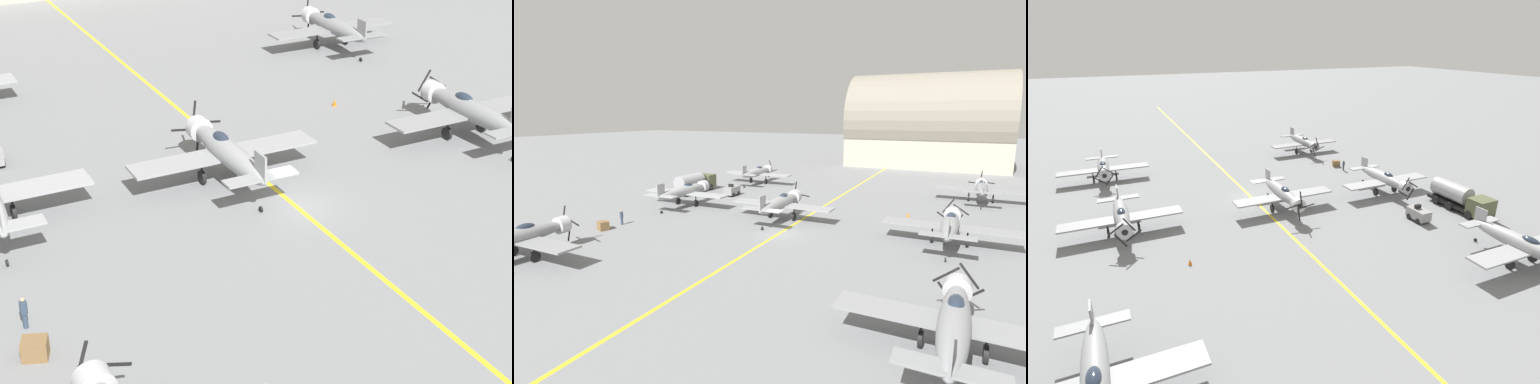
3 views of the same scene
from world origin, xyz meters
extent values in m
plane|color=slate|center=(0.00, 0.00, 0.00)|extent=(400.00, 400.00, 0.00)
cube|color=yellow|center=(0.00, 0.00, 0.00)|extent=(0.30, 160.00, 0.01)
ellipsoid|color=gray|center=(15.62, 3.16, 2.05)|extent=(1.50, 9.50, 1.42)
cylinder|color=#B7B7BC|center=(15.62, 7.61, 2.05)|extent=(1.57, 0.90, 1.58)
ellipsoid|color=#232D3D|center=(15.62, 4.30, 2.61)|extent=(0.80, 1.70, 0.76)
cube|color=gray|center=(15.62, 3.92, 1.71)|extent=(12.00, 2.10, 0.16)
cube|color=gray|center=(15.62, -0.93, 2.20)|extent=(4.40, 1.10, 0.12)
cube|color=gray|center=(15.62, -0.93, 2.85)|extent=(0.14, 1.30, 1.60)
sphere|color=black|center=(15.62, 8.11, 2.05)|extent=(0.56, 0.56, 0.56)
cube|color=black|center=(14.88, 8.11, 1.58)|extent=(1.55, 0.06, 1.06)
cube|color=black|center=(16.09, 8.11, 1.31)|extent=(1.06, 0.06, 1.55)
cube|color=black|center=(16.36, 8.11, 2.52)|extent=(1.55, 0.06, 1.06)
cube|color=black|center=(15.15, 8.11, 2.79)|extent=(1.06, 0.06, 1.55)
cylinder|color=black|center=(14.12, 3.92, 1.08)|extent=(0.14, 0.14, 1.26)
cylinder|color=black|center=(14.12, 3.92, 0.45)|extent=(0.22, 0.90, 0.90)
cylinder|color=black|center=(17.12, 3.92, 1.08)|extent=(0.14, 0.14, 1.26)
cylinder|color=black|center=(17.12, 3.92, 0.45)|extent=(0.22, 0.90, 0.90)
cylinder|color=black|center=(15.62, -0.99, 0.18)|extent=(0.12, 0.36, 0.36)
ellipsoid|color=#95979A|center=(-16.21, 24.75, 2.05)|extent=(1.50, 9.50, 1.42)
ellipsoid|color=#232D3D|center=(-16.21, 25.89, 2.61)|extent=(0.80, 1.70, 0.76)
cube|color=#95979A|center=(-16.21, 25.51, 1.71)|extent=(12.00, 2.10, 0.16)
cube|color=#95979A|center=(-16.21, 20.66, 2.20)|extent=(4.40, 1.10, 0.12)
cube|color=#95979A|center=(-16.21, 20.66, 2.85)|extent=(0.14, 1.30, 1.60)
cylinder|color=black|center=(-17.71, 25.51, 1.08)|extent=(0.14, 0.14, 1.26)
cylinder|color=black|center=(-17.71, 25.51, 0.45)|extent=(0.22, 0.90, 0.90)
cylinder|color=black|center=(-14.71, 25.51, 1.08)|extent=(0.14, 0.14, 1.26)
cylinder|color=black|center=(-14.71, 25.51, 0.45)|extent=(0.22, 0.90, 0.90)
cylinder|color=black|center=(-16.21, 20.60, 0.18)|extent=(0.12, 0.36, 0.36)
ellipsoid|color=gray|center=(16.73, -15.63, 2.05)|extent=(1.50, 9.50, 1.42)
cylinder|color=#B7B7BC|center=(16.73, -11.18, 2.05)|extent=(1.58, 0.90, 1.58)
ellipsoid|color=#232D3D|center=(16.73, -14.49, 2.61)|extent=(0.80, 1.70, 0.76)
cube|color=gray|center=(16.73, -14.87, 1.71)|extent=(12.00, 2.10, 0.16)
cube|color=gray|center=(16.73, -19.72, 2.20)|extent=(4.40, 1.10, 0.12)
cube|color=gray|center=(16.73, -19.72, 2.85)|extent=(0.14, 1.30, 1.60)
sphere|color=black|center=(16.73, -10.68, 2.05)|extent=(0.56, 0.56, 0.56)
cube|color=black|center=(16.19, -10.68, 1.36)|extent=(1.20, 0.06, 1.46)
cube|color=black|center=(17.42, -10.68, 1.51)|extent=(1.46, 0.06, 1.20)
cube|color=black|center=(17.28, -10.68, 2.74)|extent=(1.20, 0.06, 1.46)
cube|color=black|center=(16.05, -10.68, 2.59)|extent=(1.46, 0.06, 1.20)
cylinder|color=black|center=(15.23, -14.87, 1.08)|extent=(0.14, 0.14, 1.26)
cylinder|color=black|center=(15.23, -14.87, 0.45)|extent=(0.22, 0.90, 0.90)
cylinder|color=black|center=(18.23, -14.87, 1.08)|extent=(0.14, 0.14, 1.26)
cylinder|color=black|center=(18.23, -14.87, 0.45)|extent=(0.22, 0.90, 0.90)
cylinder|color=black|center=(16.73, -19.78, 0.18)|extent=(0.12, 0.36, 0.36)
ellipsoid|color=gray|center=(-2.14, 4.48, 2.05)|extent=(1.50, 9.50, 1.42)
cylinder|color=#B7B7BC|center=(-2.14, 8.93, 2.05)|extent=(1.58, 0.90, 1.58)
ellipsoid|color=#232D3D|center=(-2.14, 5.62, 2.61)|extent=(0.80, 1.70, 0.76)
cube|color=gray|center=(-2.14, 5.24, 1.71)|extent=(12.00, 2.10, 0.16)
cube|color=gray|center=(-2.14, 0.39, 2.20)|extent=(4.40, 1.10, 0.12)
cube|color=gray|center=(-2.14, 0.39, 2.85)|extent=(0.14, 1.30, 1.60)
sphere|color=black|center=(-2.14, 9.43, 2.05)|extent=(0.56, 0.56, 0.56)
cube|color=black|center=(-2.02, 9.43, 1.18)|extent=(0.37, 0.06, 1.75)
cube|color=black|center=(-1.27, 9.43, 2.17)|extent=(1.75, 0.06, 0.37)
cube|color=black|center=(-2.25, 9.43, 2.92)|extent=(0.37, 0.06, 1.75)
cube|color=black|center=(-3.00, 9.43, 1.93)|extent=(1.75, 0.06, 0.37)
cylinder|color=black|center=(-3.64, 5.24, 1.08)|extent=(0.14, 0.14, 1.26)
cylinder|color=black|center=(-3.64, 5.24, 0.45)|extent=(0.22, 0.90, 0.90)
cylinder|color=black|center=(-0.64, 5.24, 1.08)|extent=(0.14, 0.14, 1.26)
cylinder|color=black|center=(-0.64, 5.24, 0.45)|extent=(0.22, 0.90, 0.90)
cylinder|color=black|center=(-2.14, 0.33, 0.18)|extent=(0.12, 0.36, 0.36)
ellipsoid|color=gray|center=(-15.99, -16.97, 2.05)|extent=(1.50, 9.50, 1.42)
cylinder|color=#B7B7BC|center=(-15.99, -12.52, 2.05)|extent=(1.57, 0.90, 1.58)
ellipsoid|color=#232D3D|center=(-15.99, -15.83, 2.61)|extent=(0.80, 1.70, 0.76)
cube|color=gray|center=(-15.99, -16.21, 1.71)|extent=(12.00, 2.10, 0.16)
cube|color=gray|center=(-15.99, -21.06, 2.20)|extent=(4.40, 1.10, 0.12)
cube|color=gray|center=(-15.99, -21.06, 2.85)|extent=(0.14, 1.30, 1.60)
sphere|color=black|center=(-15.99, -12.02, 2.05)|extent=(0.56, 0.56, 0.56)
cube|color=black|center=(-16.25, -12.02, 2.88)|extent=(0.66, 0.06, 1.71)
cube|color=black|center=(-16.82, -12.02, 1.79)|extent=(1.71, 0.06, 0.66)
cube|color=black|center=(-15.73, -12.02, 1.22)|extent=(0.66, 0.06, 1.71)
cube|color=black|center=(-15.15, -12.02, 2.31)|extent=(1.71, 0.06, 0.66)
cylinder|color=black|center=(-17.49, -16.21, 1.08)|extent=(0.14, 0.14, 1.26)
cylinder|color=black|center=(-17.49, -16.21, 0.45)|extent=(0.22, 0.90, 0.90)
cylinder|color=black|center=(-14.49, -16.21, 1.08)|extent=(0.14, 0.14, 1.26)
cylinder|color=black|center=(-14.49, -16.21, 0.45)|extent=(0.22, 0.90, 0.90)
cylinder|color=black|center=(-15.99, -21.12, 0.18)|extent=(0.12, 0.36, 0.36)
ellipsoid|color=#989B9D|center=(-16.44, 5.20, 2.05)|extent=(1.50, 9.50, 1.42)
cylinder|color=#B7B7BC|center=(-16.44, 9.65, 2.05)|extent=(1.58, 0.90, 1.58)
ellipsoid|color=#232D3D|center=(-16.44, 6.34, 2.61)|extent=(0.80, 1.70, 0.76)
cube|color=#989B9D|center=(-16.44, 5.96, 1.71)|extent=(12.00, 2.10, 0.16)
cube|color=#989B9D|center=(-16.44, 1.11, 2.20)|extent=(4.40, 1.10, 0.12)
cube|color=#989B9D|center=(-16.44, 1.11, 2.85)|extent=(0.14, 1.30, 1.60)
sphere|color=black|center=(-16.44, 10.15, 2.05)|extent=(0.56, 0.56, 0.56)
cube|color=black|center=(-15.70, 10.15, 1.58)|extent=(1.55, 0.06, 1.06)
cube|color=black|center=(-15.97, 10.15, 2.79)|extent=(1.06, 0.06, 1.55)
cube|color=black|center=(-17.18, 10.15, 2.52)|extent=(1.55, 0.06, 1.06)
cube|color=black|center=(-16.91, 10.15, 1.31)|extent=(1.06, 0.06, 1.55)
cylinder|color=black|center=(-17.94, 5.96, 1.08)|extent=(0.14, 0.14, 1.26)
cylinder|color=black|center=(-17.94, 5.96, 0.45)|extent=(0.22, 0.90, 0.90)
cylinder|color=black|center=(-14.94, 5.96, 1.08)|extent=(0.14, 0.14, 1.26)
cylinder|color=black|center=(-14.94, 5.96, 0.45)|extent=(0.22, 0.90, 0.90)
cylinder|color=black|center=(-16.44, 1.05, 0.18)|extent=(0.12, 0.36, 0.36)
ellipsoid|color=gray|center=(18.47, 25.22, 2.05)|extent=(1.50, 9.50, 1.42)
ellipsoid|color=#232D3D|center=(18.47, 26.36, 2.61)|extent=(0.80, 1.70, 0.76)
cube|color=gray|center=(18.47, 21.13, 2.20)|extent=(4.40, 1.10, 0.12)
cube|color=gray|center=(18.47, 21.13, 2.85)|extent=(0.14, 1.30, 1.60)
cylinder|color=black|center=(18.47, 21.07, 0.18)|extent=(0.12, 0.36, 0.36)
cube|color=black|center=(-21.08, 13.88, 0.62)|extent=(2.25, 8.00, 0.40)
cube|color=#515638|center=(-21.08, 16.84, 1.42)|extent=(2.50, 2.08, 2.00)
cylinder|color=#9E9EA3|center=(-21.08, 12.56, 1.93)|extent=(2.10, 4.96, 2.10)
cylinder|color=black|center=(-22.26, 16.36, 0.50)|extent=(0.30, 1.00, 1.00)
cylinder|color=black|center=(-19.89, 16.36, 0.50)|extent=(0.30, 1.00, 1.00)
cylinder|color=black|center=(-22.26, 13.48, 0.50)|extent=(0.30, 1.00, 1.00)
cylinder|color=black|center=(-19.89, 13.48, 0.50)|extent=(0.30, 1.00, 1.00)
cylinder|color=black|center=(-22.26, 11.40, 0.50)|extent=(0.30, 1.00, 1.00)
cylinder|color=black|center=(-19.89, 11.40, 0.50)|extent=(0.30, 1.00, 1.00)
cube|color=gray|center=(-14.57, 14.22, 0.80)|extent=(1.40, 2.60, 1.10)
cube|color=black|center=(-14.57, 13.96, 1.57)|extent=(0.70, 0.36, 0.44)
cylinder|color=black|center=(-15.25, 14.94, 0.30)|extent=(0.20, 0.60, 0.60)
cylinder|color=black|center=(-13.88, 14.94, 0.30)|extent=(0.20, 0.60, 0.60)
cylinder|color=black|center=(-15.25, 13.51, 0.30)|extent=(0.20, 0.60, 0.60)
cylinder|color=black|center=(-13.88, 13.51, 0.30)|extent=(0.20, 0.60, 0.60)
cylinder|color=#334256|center=(-16.91, -4.75, 0.39)|extent=(0.24, 0.24, 0.77)
cylinder|color=#334256|center=(-16.91, -4.75, 1.09)|extent=(0.35, 0.35, 0.64)
sphere|color=tan|center=(-16.91, -4.75, 1.52)|extent=(0.21, 0.21, 0.21)
cube|color=brown|center=(-17.06, -7.13, 0.47)|extent=(1.38, 1.27, 0.93)
cone|color=orange|center=(10.73, 12.94, 0.28)|extent=(0.36, 0.36, 0.55)
camera|label=1|loc=(-22.32, -38.13, 23.01)|focal=60.00mm
camera|label=2|loc=(16.75, -35.26, 11.94)|focal=28.00mm
camera|label=3|loc=(16.15, 44.81, 19.02)|focal=28.00mm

